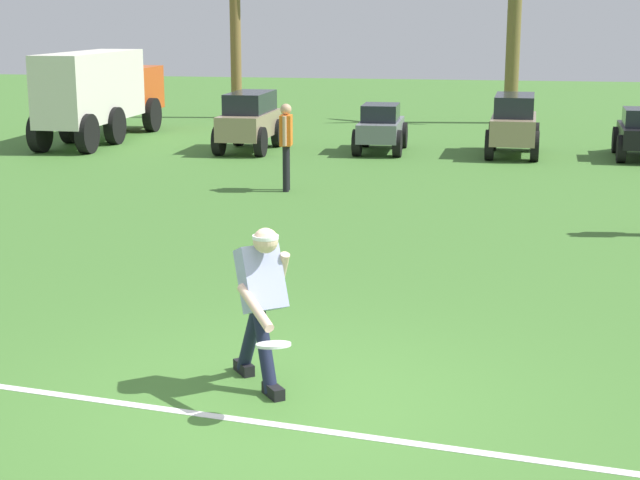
{
  "coord_description": "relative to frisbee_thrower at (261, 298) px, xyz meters",
  "views": [
    {
      "loc": [
        1.65,
        -7.36,
        3.13
      ],
      "look_at": [
        -0.1,
        2.06,
        0.9
      ],
      "focal_mm": 55.0,
      "sensor_mm": 36.0,
      "label": 1
    }
  ],
  "objects": [
    {
      "name": "ground_plane",
      "position": [
        0.27,
        -0.29,
        -0.8
      ],
      "size": [
        80.0,
        80.0,
        0.0
      ],
      "primitive_type": "plane",
      "color": "#42752F"
    },
    {
      "name": "box_truck",
      "position": [
        -7.88,
        15.36,
        0.43
      ],
      "size": [
        1.4,
        5.9,
        2.2
      ],
      "color": "#CC4C19",
      "rests_on": "ground_plane"
    },
    {
      "name": "palm_tree_left_of_centre",
      "position": [
        2.16,
        21.26,
        2.19
      ],
      "size": [
        3.05,
        3.35,
        5.03
      ],
      "color": "brown",
      "rests_on": "ground_plane"
    },
    {
      "name": "palm_tree_far_left",
      "position": [
        -6.01,
        21.24,
        2.31
      ],
      "size": [
        3.28,
        3.38,
        5.19
      ],
      "color": "brown",
      "rests_on": "ground_plane"
    },
    {
      "name": "parked_car_slot_a",
      "position": [
        -3.8,
        14.26,
        -0.08
      ],
      "size": [
        1.15,
        2.4,
        1.34
      ],
      "color": "#998466",
      "rests_on": "ground_plane"
    },
    {
      "name": "field_line_paint",
      "position": [
        0.27,
        -0.73,
        -0.79
      ],
      "size": [
        26.32,
        3.69,
        0.01
      ],
      "primitive_type": "cube",
      "rotation": [
        0.0,
        0.0,
        -0.14
      ],
      "color": "white",
      "rests_on": "ground_plane"
    },
    {
      "name": "frisbee_thrower",
      "position": [
        0.0,
        0.0,
        0.0
      ],
      "size": [
        0.62,
        1.03,
        1.42
      ],
      "color": "#191E38",
      "rests_on": "ground_plane"
    },
    {
      "name": "teammate_midfield",
      "position": [
        -1.84,
        9.3,
        0.14
      ],
      "size": [
        0.23,
        0.5,
        1.56
      ],
      "color": "black",
      "rests_on": "ground_plane"
    },
    {
      "name": "frisbee_in_flight",
      "position": [
        0.26,
        -0.65,
        -0.17
      ],
      "size": [
        0.37,
        0.37,
        0.06
      ],
      "color": "white"
    },
    {
      "name": "parked_car_slot_b",
      "position": [
        -0.79,
        14.6,
        -0.23
      ],
      "size": [
        1.12,
        2.22,
        1.1
      ],
      "color": "slate",
      "rests_on": "ground_plane"
    },
    {
      "name": "parked_car_slot_c",
      "position": [
        2.19,
        14.64,
        -0.08
      ],
      "size": [
        1.21,
        2.43,
        1.34
      ],
      "color": "#998466",
      "rests_on": "ground_plane"
    }
  ]
}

